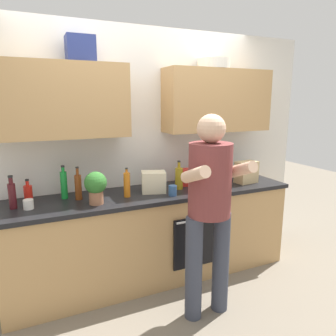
# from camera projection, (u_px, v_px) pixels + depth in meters

# --- Properties ---
(ground_plane) EXTENTS (12.00, 12.00, 0.00)m
(ground_plane) POSITION_uv_depth(u_px,v_px,m) (155.00, 275.00, 3.27)
(ground_plane) COLOR #756B5B
(back_wall_unit) EXTENTS (4.00, 0.39, 2.50)m
(back_wall_unit) POSITION_uv_depth(u_px,v_px,m) (144.00, 128.00, 3.20)
(back_wall_unit) COLOR silver
(back_wall_unit) RESTS_ON ground
(counter) EXTENTS (2.84, 0.67, 0.90)m
(counter) POSITION_uv_depth(u_px,v_px,m) (155.00, 235.00, 3.18)
(counter) COLOR tan
(counter) RESTS_ON ground
(person_standing) EXTENTS (0.49, 0.45, 1.68)m
(person_standing) POSITION_uv_depth(u_px,v_px,m) (210.00, 201.00, 2.49)
(person_standing) COLOR #383D4C
(person_standing) RESTS_ON ground
(bottle_soy) EXTENTS (0.08, 0.08, 0.35)m
(bottle_soy) POSITION_uv_depth(u_px,v_px,m) (218.00, 167.00, 3.58)
(bottle_soy) COLOR black
(bottle_soy) RESTS_ON counter
(bottle_juice) EXTENTS (0.06, 0.06, 0.27)m
(bottle_juice) POSITION_uv_depth(u_px,v_px,m) (127.00, 184.00, 2.91)
(bottle_juice) COLOR orange
(bottle_juice) RESTS_ON counter
(bottle_oil) EXTENTS (0.08, 0.08, 0.29)m
(bottle_oil) POSITION_uv_depth(u_px,v_px,m) (179.00, 178.00, 3.17)
(bottle_oil) COLOR olive
(bottle_oil) RESTS_ON counter
(bottle_hotsauce) EXTENTS (0.07, 0.07, 0.21)m
(bottle_hotsauce) POSITION_uv_depth(u_px,v_px,m) (28.00, 193.00, 2.75)
(bottle_hotsauce) COLOR red
(bottle_hotsauce) RESTS_ON counter
(bottle_wine) EXTENTS (0.06, 0.06, 0.28)m
(bottle_wine) POSITION_uv_depth(u_px,v_px,m) (12.00, 195.00, 2.58)
(bottle_wine) COLOR #471419
(bottle_wine) RESTS_ON counter
(bottle_soda) EXTENTS (0.06, 0.06, 0.31)m
(bottle_soda) POSITION_uv_depth(u_px,v_px,m) (64.00, 184.00, 2.85)
(bottle_soda) COLOR #198C33
(bottle_soda) RESTS_ON counter
(bottle_vinegar) EXTENTS (0.06, 0.06, 0.30)m
(bottle_vinegar) POSITION_uv_depth(u_px,v_px,m) (78.00, 187.00, 2.83)
(bottle_vinegar) COLOR brown
(bottle_vinegar) RESTS_ON counter
(cup_coffee) EXTENTS (0.08, 0.08, 0.08)m
(cup_coffee) POSITION_uv_depth(u_px,v_px,m) (28.00, 204.00, 2.59)
(cup_coffee) COLOR white
(cup_coffee) RESTS_ON counter
(cup_stoneware) EXTENTS (0.08, 0.08, 0.10)m
(cup_stoneware) POSITION_uv_depth(u_px,v_px,m) (227.00, 176.00, 3.54)
(cup_stoneware) COLOR slate
(cup_stoneware) RESTS_ON counter
(cup_tea) EXTENTS (0.08, 0.08, 0.10)m
(cup_tea) POSITION_uv_depth(u_px,v_px,m) (173.00, 191.00, 2.96)
(cup_tea) COLOR #33598C
(cup_tea) RESTS_ON counter
(knife_block) EXTENTS (0.10, 0.14, 0.28)m
(knife_block) POSITION_uv_depth(u_px,v_px,m) (222.00, 177.00, 3.22)
(knife_block) COLOR brown
(knife_block) RESTS_ON counter
(potted_herb) EXTENTS (0.19, 0.19, 0.28)m
(potted_herb) POSITION_uv_depth(u_px,v_px,m) (96.00, 186.00, 2.69)
(potted_herb) COLOR #9E6647
(potted_herb) RESTS_ON counter
(grocery_bag_rice) EXTENTS (0.27, 0.23, 0.20)m
(grocery_bag_rice) POSITION_uv_depth(u_px,v_px,m) (154.00, 182.00, 3.06)
(grocery_bag_rice) COLOR beige
(grocery_bag_rice) RESTS_ON counter
(grocery_bag_crisps) EXTENTS (0.26, 0.19, 0.17)m
(grocery_bag_crisps) POSITION_uv_depth(u_px,v_px,m) (192.00, 177.00, 3.34)
(grocery_bag_crisps) COLOR red
(grocery_bag_crisps) RESTS_ON counter
(grocery_bag_bread) EXTENTS (0.25, 0.17, 0.23)m
(grocery_bag_bread) POSITION_uv_depth(u_px,v_px,m) (246.00, 172.00, 3.42)
(grocery_bag_bread) COLOR tan
(grocery_bag_bread) RESTS_ON counter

